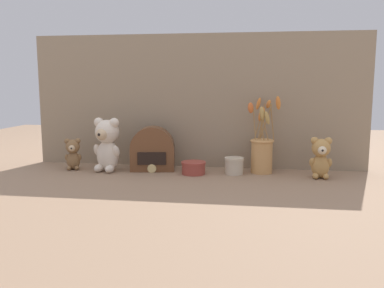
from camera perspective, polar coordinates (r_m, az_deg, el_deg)
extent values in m
plane|color=#8E7056|center=(1.87, -0.09, -4.15)|extent=(4.00, 4.00, 0.00)
cube|color=gray|center=(1.99, 0.62, 6.01)|extent=(1.63, 0.02, 0.65)
ellipsoid|color=beige|center=(1.95, -11.77, -1.62)|extent=(0.12, 0.11, 0.15)
sphere|color=beige|center=(1.94, -11.87, 1.69)|extent=(0.11, 0.11, 0.11)
sphere|color=#D1B289|center=(1.90, -12.52, 1.34)|extent=(0.05, 0.05, 0.05)
sphere|color=black|center=(1.88, -12.89, 1.30)|extent=(0.02, 0.02, 0.02)
sphere|color=beige|center=(1.91, -10.87, 2.95)|extent=(0.04, 0.04, 0.04)
sphere|color=beige|center=(1.95, -12.92, 3.00)|extent=(0.04, 0.04, 0.04)
ellipsoid|color=beige|center=(1.91, -10.62, -1.01)|extent=(0.04, 0.06, 0.07)
ellipsoid|color=beige|center=(1.97, -13.19, -0.84)|extent=(0.04, 0.06, 0.07)
ellipsoid|color=beige|center=(1.92, -11.46, -3.45)|extent=(0.05, 0.06, 0.04)
ellipsoid|color=beige|center=(1.95, -12.95, -3.31)|extent=(0.05, 0.06, 0.04)
ellipsoid|color=tan|center=(1.86, 17.56, -3.00)|extent=(0.08, 0.06, 0.10)
sphere|color=tan|center=(1.84, 17.67, -0.52)|extent=(0.08, 0.08, 0.08)
sphere|color=beige|center=(1.82, 17.79, -0.82)|extent=(0.04, 0.04, 0.04)
sphere|color=black|center=(1.80, 17.86, -0.87)|extent=(0.01, 0.01, 0.01)
sphere|color=tan|center=(1.84, 18.60, 0.42)|extent=(0.03, 0.03, 0.03)
sphere|color=tan|center=(1.84, 16.82, 0.46)|extent=(0.03, 0.03, 0.03)
ellipsoid|color=tan|center=(1.85, 18.72, -2.50)|extent=(0.02, 0.04, 0.05)
ellipsoid|color=tan|center=(1.84, 16.48, -2.46)|extent=(0.02, 0.04, 0.05)
ellipsoid|color=tan|center=(1.85, 18.25, -4.34)|extent=(0.03, 0.04, 0.03)
ellipsoid|color=tan|center=(1.84, 16.94, -4.32)|extent=(0.03, 0.04, 0.03)
ellipsoid|color=olive|center=(2.03, -16.32, -2.22)|extent=(0.08, 0.07, 0.09)
sphere|color=olive|center=(2.02, -16.40, -0.32)|extent=(0.07, 0.07, 0.07)
sphere|color=#D1B289|center=(2.00, -16.51, -0.55)|extent=(0.03, 0.03, 0.03)
sphere|color=black|center=(1.99, -16.57, -0.59)|extent=(0.01, 0.01, 0.01)
sphere|color=olive|center=(2.02, -15.75, 0.42)|extent=(0.03, 0.03, 0.03)
sphere|color=olive|center=(2.02, -17.10, 0.40)|extent=(0.03, 0.03, 0.03)
ellipsoid|color=olive|center=(2.02, -15.51, -1.81)|extent=(0.03, 0.03, 0.04)
ellipsoid|color=olive|center=(2.03, -17.21, -1.83)|extent=(0.03, 0.03, 0.04)
ellipsoid|color=olive|center=(2.02, -15.87, -3.23)|extent=(0.03, 0.04, 0.02)
ellipsoid|color=olive|center=(2.03, -16.86, -3.24)|extent=(0.03, 0.04, 0.02)
cylinder|color=tan|center=(1.90, 9.76, -1.71)|extent=(0.10, 0.10, 0.16)
torus|color=tan|center=(1.89, 9.82, 0.44)|extent=(0.11, 0.11, 0.01)
cylinder|color=#9E7542|center=(1.85, 10.28, 2.07)|extent=(0.03, 0.02, 0.10)
ellipsoid|color=tan|center=(1.83, 10.51, 3.63)|extent=(0.04, 0.03, 0.06)
cylinder|color=#9E7542|center=(1.86, 11.18, 3.10)|extent=(0.03, 0.05, 0.17)
ellipsoid|color=orange|center=(1.85, 12.01, 5.67)|extent=(0.03, 0.04, 0.07)
cylinder|color=#9E7542|center=(1.86, 8.76, 2.81)|extent=(0.02, 0.04, 0.15)
ellipsoid|color=#C65B28|center=(1.85, 8.24, 5.06)|extent=(0.04, 0.04, 0.05)
cylinder|color=#9E7542|center=(1.85, 9.79, 2.38)|extent=(0.02, 0.01, 0.12)
ellipsoid|color=tan|center=(1.84, 9.82, 4.26)|extent=(0.03, 0.03, 0.06)
cylinder|color=#9E7542|center=(1.92, 9.47, 3.19)|extent=(0.05, 0.02, 0.16)
ellipsoid|color=orange|center=(1.93, 9.32, 5.64)|extent=(0.04, 0.03, 0.06)
cylinder|color=#9E7542|center=(1.92, 10.37, 3.13)|extent=(0.05, 0.03, 0.16)
ellipsoid|color=orange|center=(1.94, 10.70, 5.53)|extent=(0.04, 0.03, 0.04)
cylinder|color=#9E7542|center=(1.91, 9.82, 2.58)|extent=(0.02, 0.01, 0.12)
ellipsoid|color=orange|center=(1.91, 9.85, 4.45)|extent=(0.03, 0.02, 0.05)
cylinder|color=#9E7542|center=(1.91, 9.61, 2.33)|extent=(0.02, 0.01, 0.11)
ellipsoid|color=orange|center=(1.91, 9.57, 3.96)|extent=(0.03, 0.02, 0.05)
cube|color=brown|center=(1.94, -5.54, -2.13)|extent=(0.22, 0.13, 0.11)
cylinder|color=brown|center=(1.93, -5.56, -0.58)|extent=(0.22, 0.13, 0.21)
cube|color=black|center=(1.89, -5.68, -2.05)|extent=(0.13, 0.03, 0.06)
cylinder|color=#D6BC7A|center=(1.89, -5.66, -3.45)|extent=(0.04, 0.01, 0.04)
cylinder|color=beige|center=(1.87, 5.94, -3.26)|extent=(0.08, 0.08, 0.06)
cylinder|color=beige|center=(1.86, 5.95, -2.11)|extent=(0.09, 0.09, 0.01)
cylinder|color=#993D33|center=(1.86, 0.22, -3.52)|extent=(0.11, 0.11, 0.05)
cylinder|color=#993D33|center=(1.85, 0.22, -2.66)|extent=(0.11, 0.11, 0.01)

